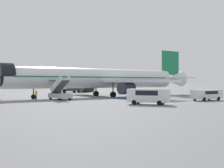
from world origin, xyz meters
TOP-DOWN VIEW (x-y plane):
  - ground_plane at (0.00, 0.00)m, footprint 600.00×600.00m
  - apron_leadline_yellow at (-0.21, 0.54)m, footprint 81.83×1.63m
  - apron_stand_patch_blue at (-0.21, -10.98)m, footprint 5.80×11.71m
  - apron_walkway_bar_0 at (-4.41, -19.46)m, footprint 0.44×3.60m
  - apron_walkway_bar_1 at (-3.21, -19.46)m, footprint 0.44×3.60m
  - apron_walkway_bar_2 at (-2.01, -19.46)m, footprint 0.44×3.60m
  - apron_walkway_bar_3 at (-0.81, -19.46)m, footprint 0.44×3.60m
  - apron_walkway_bar_4 at (0.39, -19.46)m, footprint 0.44×3.60m
  - apron_walkway_bar_5 at (1.59, -19.46)m, footprint 0.44×3.60m
  - apron_walkway_bar_6 at (2.79, -19.46)m, footprint 0.44×3.60m
  - airliner at (0.38, 0.53)m, footprint 47.99×33.17m
  - boarding_stairs_forward at (-10.69, -3.77)m, footprint 2.28×5.26m
  - fuel_tanker at (8.72, 25.21)m, footprint 10.19×2.86m
  - service_van_0 at (-6.55, -20.86)m, footprint 4.49×5.67m
  - service_van_1 at (7.20, -19.96)m, footprint 5.58×2.51m
  - ground_crew_0 at (-14.37, -2.47)m, footprint 0.26×0.44m
  - ground_crew_1 at (11.73, -6.13)m, footprint 0.45×0.27m

SIDE VIEW (x-z plane):
  - ground_plane at x=0.00m, z-range 0.00..0.00m
  - apron_leadline_yellow at x=-0.21m, z-range 0.00..0.01m
  - apron_stand_patch_blue at x=-0.21m, z-range 0.00..0.01m
  - apron_walkway_bar_0 at x=-4.41m, z-range 0.00..0.01m
  - apron_walkway_bar_1 at x=-3.21m, z-range 0.00..0.01m
  - apron_walkway_bar_2 at x=-2.01m, z-range 0.00..0.01m
  - apron_walkway_bar_3 at x=-0.81m, z-range 0.00..0.01m
  - apron_walkway_bar_4 at x=0.39m, z-range 0.00..0.01m
  - apron_walkway_bar_5 at x=1.59m, z-range 0.00..0.01m
  - apron_walkway_bar_6 at x=2.79m, z-range 0.00..0.01m
  - ground_crew_1 at x=11.73m, z-range 0.11..1.71m
  - ground_crew_0 at x=-14.37m, z-range 0.12..1.74m
  - boarding_stairs_forward at x=-10.69m, z-range -1.07..3.08m
  - service_van_1 at x=7.20m, z-range 0.20..1.92m
  - service_van_0 at x=-6.55m, z-range 0.21..2.29m
  - fuel_tanker at x=8.72m, z-range 0.01..3.27m
  - airliner at x=0.38m, z-range -1.47..8.89m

